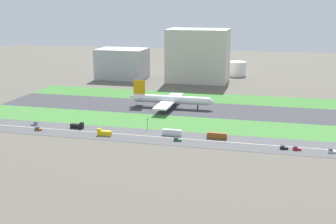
{
  "coord_description": "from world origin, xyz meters",
  "views": [
    {
      "loc": [
        65.74,
        -314.93,
        77.79
      ],
      "look_at": [
        -4.25,
        -36.5,
        6.0
      ],
      "focal_mm": 48.02,
      "sensor_mm": 36.0,
      "label": 1
    }
  ],
  "objects_px": {
    "airliner": "(169,99)",
    "car_5": "(284,148)",
    "fuel_tank_west": "(237,69)",
    "car_3": "(332,151)",
    "terminal_building": "(122,64)",
    "car_4": "(35,124)",
    "truck_1": "(77,126)",
    "car_0": "(38,129)",
    "truck_0": "(104,133)",
    "traffic_light": "(147,123)",
    "bus_0": "(172,132)",
    "bus_1": "(217,136)",
    "car_2": "(296,149)",
    "hangar_building": "(198,56)",
    "car_1": "(177,140)"
  },
  "relations": [
    {
      "from": "airliner",
      "to": "car_5",
      "type": "distance_m",
      "value": 113.62
    },
    {
      "from": "airliner",
      "to": "fuel_tank_west",
      "type": "xyz_separation_m",
      "value": [
        34.26,
        159.0,
        1.16
      ]
    },
    {
      "from": "car_3",
      "to": "terminal_building",
      "type": "xyz_separation_m",
      "value": [
        -184.53,
        192.0,
        14.09
      ]
    },
    {
      "from": "terminal_building",
      "to": "car_3",
      "type": "bearing_deg",
      "value": -46.14
    },
    {
      "from": "car_4",
      "to": "truck_1",
      "type": "relative_size",
      "value": 0.52
    },
    {
      "from": "airliner",
      "to": "car_0",
      "type": "relative_size",
      "value": 14.77
    },
    {
      "from": "airliner",
      "to": "truck_0",
      "type": "relative_size",
      "value": 7.74
    },
    {
      "from": "car_5",
      "to": "traffic_light",
      "type": "relative_size",
      "value": 0.61
    },
    {
      "from": "car_0",
      "to": "truck_1",
      "type": "bearing_deg",
      "value": -155.12
    },
    {
      "from": "fuel_tank_west",
      "to": "car_3",
      "type": "bearing_deg",
      "value": -72.97
    },
    {
      "from": "airliner",
      "to": "truck_1",
      "type": "height_order",
      "value": "airliner"
    },
    {
      "from": "truck_0",
      "to": "bus_0",
      "type": "bearing_deg",
      "value": -165.54
    },
    {
      "from": "airliner",
      "to": "car_0",
      "type": "distance_m",
      "value": 100.9
    },
    {
      "from": "airliner",
      "to": "bus_1",
      "type": "distance_m",
      "value": 81.68
    },
    {
      "from": "airliner",
      "to": "bus_1",
      "type": "height_order",
      "value": "airliner"
    },
    {
      "from": "car_0",
      "to": "car_3",
      "type": "xyz_separation_m",
      "value": [
        170.63,
        0.0,
        0.0
      ]
    },
    {
      "from": "car_0",
      "to": "car_2",
      "type": "distance_m",
      "value": 152.89
    },
    {
      "from": "car_0",
      "to": "fuel_tank_west",
      "type": "bearing_deg",
      "value": -112.47
    },
    {
      "from": "car_3",
      "to": "car_2",
      "type": "xyz_separation_m",
      "value": [
        -17.74,
        0.0,
        0.0
      ]
    },
    {
      "from": "car_5",
      "to": "car_2",
      "type": "height_order",
      "value": "same"
    },
    {
      "from": "car_4",
      "to": "traffic_light",
      "type": "xyz_separation_m",
      "value": [
        72.72,
        7.99,
        3.37
      ]
    },
    {
      "from": "car_3",
      "to": "car_2",
      "type": "height_order",
      "value": "same"
    },
    {
      "from": "car_2",
      "to": "bus_0",
      "type": "bearing_deg",
      "value": -8.04
    },
    {
      "from": "truck_0",
      "to": "car_2",
      "type": "relative_size",
      "value": 1.91
    },
    {
      "from": "car_4",
      "to": "bus_1",
      "type": "bearing_deg",
      "value": -0.0
    },
    {
      "from": "airliner",
      "to": "car_3",
      "type": "bearing_deg",
      "value": -36.13
    },
    {
      "from": "car_2",
      "to": "hangar_building",
      "type": "height_order",
      "value": "hangar_building"
    },
    {
      "from": "bus_0",
      "to": "hangar_building",
      "type": "distance_m",
      "value": 184.41
    },
    {
      "from": "airliner",
      "to": "car_5",
      "type": "xyz_separation_m",
      "value": [
        82.45,
        -78.0,
        -5.31
      ]
    },
    {
      "from": "car_4",
      "to": "truck_1",
      "type": "xyz_separation_m",
      "value": [
        29.61,
        -0.0,
        0.75
      ]
    },
    {
      "from": "car_3",
      "to": "bus_0",
      "type": "bearing_deg",
      "value": -6.45
    },
    {
      "from": "fuel_tank_west",
      "to": "bus_0",
      "type": "bearing_deg",
      "value": -94.01
    },
    {
      "from": "car_1",
      "to": "car_4",
      "type": "distance_m",
      "value": 96.26
    },
    {
      "from": "car_5",
      "to": "car_1",
      "type": "distance_m",
      "value": 58.56
    },
    {
      "from": "airliner",
      "to": "traffic_light",
      "type": "height_order",
      "value": "airliner"
    },
    {
      "from": "traffic_light",
      "to": "car_2",
      "type": "bearing_deg",
      "value": -11.53
    },
    {
      "from": "fuel_tank_west",
      "to": "truck_0",
      "type": "bearing_deg",
      "value": -102.99
    },
    {
      "from": "bus_1",
      "to": "hangar_building",
      "type": "distance_m",
      "value": 188.91
    },
    {
      "from": "hangar_building",
      "to": "car_4",
      "type": "bearing_deg",
      "value": -111.61
    },
    {
      "from": "car_3",
      "to": "traffic_light",
      "type": "xyz_separation_m",
      "value": [
        -105.96,
        17.99,
        3.37
      ]
    },
    {
      "from": "car_1",
      "to": "car_0",
      "type": "bearing_deg",
      "value": 0.0
    },
    {
      "from": "car_0",
      "to": "hangar_building",
      "type": "xyz_separation_m",
      "value": [
        64.05,
        192.0,
        24.52
      ]
    },
    {
      "from": "bus_0",
      "to": "hangar_building",
      "type": "xyz_separation_m",
      "value": [
        -18.08,
        182.0,
        23.62
      ]
    },
    {
      "from": "hangar_building",
      "to": "fuel_tank_west",
      "type": "distance_m",
      "value": 59.21
    },
    {
      "from": "terminal_building",
      "to": "bus_0",
      "type": "bearing_deg",
      "value": -62.18
    },
    {
      "from": "car_5",
      "to": "car_4",
      "type": "relative_size",
      "value": 1.0
    },
    {
      "from": "car_2",
      "to": "truck_1",
      "type": "xyz_separation_m",
      "value": [
        -131.32,
        10.0,
        0.75
      ]
    },
    {
      "from": "car_5",
      "to": "truck_0",
      "type": "relative_size",
      "value": 0.52
    },
    {
      "from": "hangar_building",
      "to": "terminal_building",
      "type": "bearing_deg",
      "value": 180.0
    },
    {
      "from": "car_0",
      "to": "truck_1",
      "type": "xyz_separation_m",
      "value": [
        21.56,
        10.0,
        0.75
      ]
    }
  ]
}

